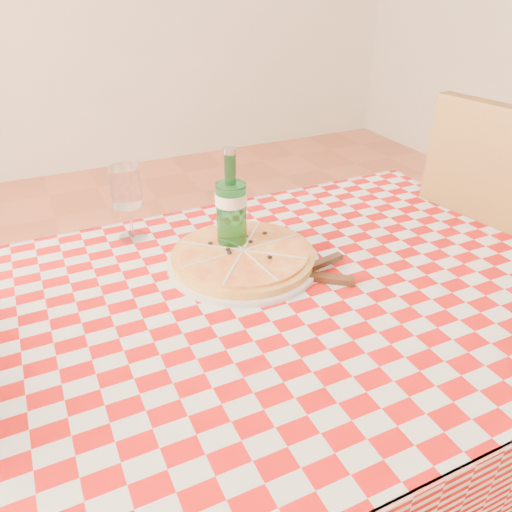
{
  "coord_description": "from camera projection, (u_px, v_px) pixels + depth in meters",
  "views": [
    {
      "loc": [
        -0.39,
        -0.71,
        1.32
      ],
      "look_at": [
        -0.02,
        0.06,
        0.82
      ],
      "focal_mm": 35.0,
      "sensor_mm": 36.0,
      "label": 1
    }
  ],
  "objects": [
    {
      "name": "cutlery",
      "position": [
        304.0,
        273.0,
        1.02
      ],
      "size": [
        0.29,
        0.26,
        0.03
      ],
      "primitive_type": null,
      "rotation": [
        0.0,
        0.0,
        -0.17
      ],
      "color": "silver",
      "rests_on": "tablecloth"
    },
    {
      "name": "wine_glass",
      "position": [
        128.0,
        204.0,
        1.14
      ],
      "size": [
        0.08,
        0.08,
        0.18
      ],
      "primitive_type": null,
      "rotation": [
        0.0,
        0.0,
        0.13
      ],
      "color": "silver",
      "rests_on": "tablecloth"
    },
    {
      "name": "pizza_plate",
      "position": [
        243.0,
        255.0,
        1.07
      ],
      "size": [
        0.35,
        0.35,
        0.04
      ],
      "primitive_type": null,
      "rotation": [
        0.0,
        0.0,
        0.08
      ],
      "color": "#CB8A43",
      "rests_on": "tablecloth"
    },
    {
      "name": "tablecloth",
      "position": [
        278.0,
        296.0,
        0.98
      ],
      "size": [
        1.3,
        0.9,
        0.01
      ],
      "primitive_type": "cube",
      "color": "#9A0B09",
      "rests_on": "dining_table"
    },
    {
      "name": "chair_near",
      "position": [
        511.0,
        268.0,
        1.37
      ],
      "size": [
        0.54,
        0.54,
        1.04
      ],
      "rotation": [
        0.0,
        0.0,
        0.15
      ],
      "color": "brown",
      "rests_on": "ground"
    },
    {
      "name": "dining_table",
      "position": [
        277.0,
        333.0,
        1.03
      ],
      "size": [
        1.2,
        0.8,
        0.75
      ],
      "color": "brown",
      "rests_on": "ground"
    },
    {
      "name": "water_bottle",
      "position": [
        231.0,
        204.0,
        1.05
      ],
      "size": [
        0.09,
        0.09,
        0.24
      ],
      "primitive_type": null,
      "rotation": [
        0.0,
        0.0,
        -0.28
      ],
      "color": "#196729",
      "rests_on": "tablecloth"
    }
  ]
}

